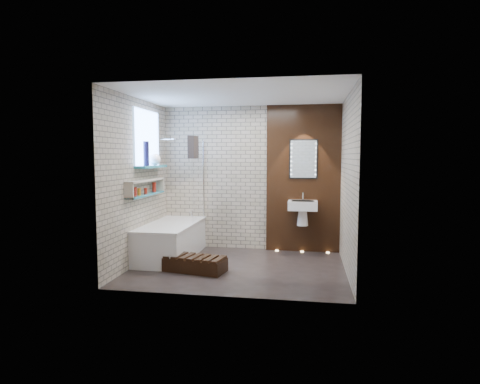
% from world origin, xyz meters
% --- Properties ---
extents(ground, '(3.20, 3.20, 0.00)m').
position_xyz_m(ground, '(0.00, 0.00, 0.00)').
color(ground, black).
rests_on(ground, ground).
extents(room_shell, '(3.24, 3.20, 2.60)m').
position_xyz_m(room_shell, '(0.00, 0.00, 1.30)').
color(room_shell, gray).
rests_on(room_shell, ground).
extents(walnut_panel, '(1.30, 0.06, 2.60)m').
position_xyz_m(walnut_panel, '(0.95, 1.27, 1.30)').
color(walnut_panel, black).
rests_on(walnut_panel, ground).
extents(clerestory_window, '(0.18, 1.00, 0.94)m').
position_xyz_m(clerestory_window, '(-1.57, 0.35, 1.90)').
color(clerestory_window, '#7FADE0').
rests_on(clerestory_window, room_shell).
extents(display_niche, '(0.14, 1.30, 0.26)m').
position_xyz_m(display_niche, '(-1.53, 0.15, 1.20)').
color(display_niche, teal).
rests_on(display_niche, room_shell).
extents(bathtub, '(0.79, 1.74, 0.70)m').
position_xyz_m(bathtub, '(-1.22, 0.45, 0.29)').
color(bathtub, white).
rests_on(bathtub, ground).
extents(bath_screen, '(0.01, 0.78, 1.40)m').
position_xyz_m(bath_screen, '(-0.87, 0.89, 1.28)').
color(bath_screen, white).
rests_on(bath_screen, bathtub).
extents(towel, '(0.11, 0.29, 0.38)m').
position_xyz_m(towel, '(-0.87, 0.60, 1.85)').
color(towel, black).
rests_on(towel, bath_screen).
extents(shower_head, '(0.18, 0.18, 0.02)m').
position_xyz_m(shower_head, '(-1.30, 0.95, 2.00)').
color(shower_head, silver).
rests_on(shower_head, room_shell).
extents(washbasin, '(0.50, 0.36, 0.58)m').
position_xyz_m(washbasin, '(0.95, 1.07, 0.79)').
color(washbasin, white).
rests_on(washbasin, walnut_panel).
extents(led_mirror, '(0.50, 0.02, 0.70)m').
position_xyz_m(led_mirror, '(0.95, 1.23, 1.65)').
color(led_mirror, black).
rests_on(led_mirror, walnut_panel).
extents(walnut_step, '(0.96, 0.57, 0.20)m').
position_xyz_m(walnut_step, '(-0.60, -0.30, 0.10)').
color(walnut_step, black).
rests_on(walnut_step, ground).
extents(niche_bottles, '(0.06, 0.84, 0.16)m').
position_xyz_m(niche_bottles, '(-1.53, 0.10, 1.17)').
color(niche_bottles, maroon).
rests_on(niche_bottles, display_niche).
extents(sill_vases, '(0.19, 0.51, 0.39)m').
position_xyz_m(sill_vases, '(-1.50, 0.37, 1.68)').
color(sill_vases, white).
rests_on(sill_vases, clerestory_window).
extents(floor_uplights, '(0.96, 0.06, 0.01)m').
position_xyz_m(floor_uplights, '(0.95, 1.20, 0.01)').
color(floor_uplights, '#FFD899').
rests_on(floor_uplights, ground).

